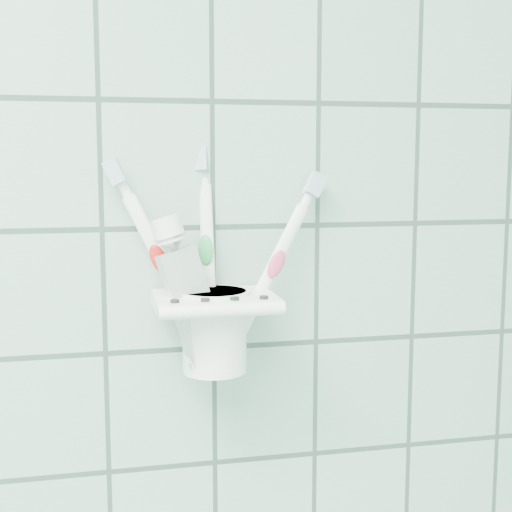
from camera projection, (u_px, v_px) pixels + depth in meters
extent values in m
cube|color=white|center=(209.00, 304.00, 0.73)|extent=(0.05, 0.02, 0.03)
cube|color=white|center=(215.00, 301.00, 0.69)|extent=(0.12, 0.09, 0.01)
cylinder|color=white|center=(222.00, 310.00, 0.65)|extent=(0.12, 0.01, 0.01)
cylinder|color=black|center=(175.00, 302.00, 0.65)|extent=(0.01, 0.01, 0.00)
cylinder|color=black|center=(205.00, 300.00, 0.66)|extent=(0.01, 0.01, 0.00)
cylinder|color=black|center=(235.00, 299.00, 0.66)|extent=(0.01, 0.01, 0.00)
cylinder|color=black|center=(264.00, 298.00, 0.67)|extent=(0.01, 0.01, 0.00)
cylinder|color=white|center=(214.00, 331.00, 0.70)|extent=(0.06, 0.06, 0.08)
cylinder|color=white|center=(214.00, 294.00, 0.69)|extent=(0.07, 0.07, 0.01)
cylinder|color=black|center=(214.00, 293.00, 0.69)|extent=(0.06, 0.06, 0.00)
cylinder|color=white|center=(210.00, 269.00, 0.70)|extent=(0.09, 0.04, 0.17)
cylinder|color=white|center=(209.00, 166.00, 0.69)|extent=(0.02, 0.01, 0.03)
cube|color=silver|center=(210.00, 150.00, 0.68)|extent=(0.02, 0.01, 0.03)
cube|color=white|center=(209.00, 150.00, 0.69)|extent=(0.02, 0.01, 0.03)
ellipsoid|color=red|center=(211.00, 248.00, 0.69)|extent=(0.03, 0.01, 0.04)
cylinder|color=white|center=(212.00, 272.00, 0.70)|extent=(0.02, 0.06, 0.18)
cylinder|color=white|center=(211.00, 171.00, 0.69)|extent=(0.01, 0.02, 0.03)
cube|color=silver|center=(212.00, 156.00, 0.68)|extent=(0.02, 0.02, 0.03)
cube|color=white|center=(211.00, 156.00, 0.69)|extent=(0.01, 0.02, 0.03)
ellipsoid|color=green|center=(212.00, 251.00, 0.69)|extent=(0.02, 0.02, 0.03)
cylinder|color=white|center=(226.00, 274.00, 0.69)|extent=(0.10, 0.04, 0.16)
cylinder|color=white|center=(225.00, 173.00, 0.68)|extent=(0.02, 0.01, 0.03)
cube|color=silver|center=(226.00, 158.00, 0.67)|extent=(0.02, 0.01, 0.03)
cube|color=white|center=(225.00, 158.00, 0.68)|extent=(0.02, 0.01, 0.03)
ellipsoid|color=#D83F72|center=(227.00, 253.00, 0.69)|extent=(0.03, 0.01, 0.03)
cube|color=silver|center=(210.00, 304.00, 0.68)|extent=(0.07, 0.03, 0.12)
cube|color=silver|center=(211.00, 360.00, 0.69)|extent=(0.04, 0.02, 0.02)
cone|color=silver|center=(210.00, 239.00, 0.68)|extent=(0.05, 0.04, 0.03)
cylinder|color=white|center=(210.00, 223.00, 0.67)|extent=(0.04, 0.04, 0.03)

